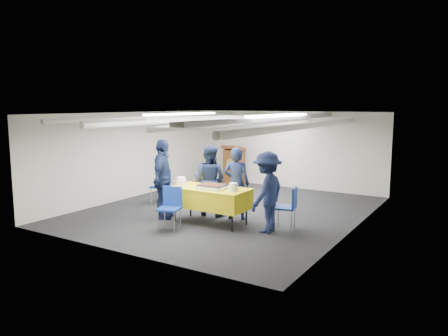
{
  "coord_description": "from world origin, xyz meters",
  "views": [
    {
      "loc": [
        5.26,
        -8.67,
        2.51
      ],
      "look_at": [
        0.03,
        -0.2,
        1.05
      ],
      "focal_mm": 35.0,
      "sensor_mm": 36.0,
      "label": 1
    }
  ],
  "objects": [
    {
      "name": "ground",
      "position": [
        0.0,
        0.0,
        0.0
      ],
      "size": [
        7.0,
        7.0,
        0.0
      ],
      "primitive_type": "plane",
      "color": "black",
      "rests_on": "ground"
    },
    {
      "name": "room_shell",
      "position": [
        0.09,
        0.41,
        1.81
      ],
      "size": [
        6.0,
        7.0,
        2.3
      ],
      "color": "beige",
      "rests_on": "ground"
    },
    {
      "name": "serving_table",
      "position": [
        0.28,
        -1.16,
        0.56
      ],
      "size": [
        1.68,
        0.82,
        0.77
      ],
      "color": "black",
      "rests_on": "ground"
    },
    {
      "name": "sheet_cake",
      "position": [
        0.39,
        -1.23,
        0.82
      ],
      "size": [
        0.56,
        0.44,
        0.1
      ],
      "color": "white",
      "rests_on": "serving_table"
    },
    {
      "name": "plate_stack_left",
      "position": [
        -0.44,
        -1.21,
        0.85
      ],
      "size": [
        0.23,
        0.23,
        0.17
      ],
      "color": "white",
      "rests_on": "serving_table"
    },
    {
      "name": "plate_stack_right",
      "position": [
        0.88,
        -1.21,
        0.85
      ],
      "size": [
        0.2,
        0.2,
        0.17
      ],
      "color": "white",
      "rests_on": "serving_table"
    },
    {
      "name": "podium",
      "position": [
        -1.6,
        3.05,
        0.61
      ],
      "size": [
        0.62,
        0.53,
        1.25
      ],
      "color": "brown",
      "rests_on": "ground"
    },
    {
      "name": "chair_near",
      "position": [
        -0.13,
        -1.97,
        0.53
      ],
      "size": [
        0.53,
        0.53,
        0.87
      ],
      "color": "gray",
      "rests_on": "ground"
    },
    {
      "name": "chair_right",
      "position": [
        1.89,
        -0.71,
        0.53
      ],
      "size": [
        0.5,
        0.5,
        0.87
      ],
      "color": "gray",
      "rests_on": "ground"
    },
    {
      "name": "chair_left",
      "position": [
        -1.81,
        -0.22,
        0.53
      ],
      "size": [
        0.5,
        0.5,
        0.87
      ],
      "color": "gray",
      "rests_on": "ground"
    },
    {
      "name": "sailor_a",
      "position": [
        0.56,
        -0.55,
        0.79
      ],
      "size": [
        0.67,
        0.54,
        1.58
      ],
      "primitive_type": "imported",
      "rotation": [
        0.0,
        0.0,
        3.45
      ],
      "color": "#0E1632",
      "rests_on": "ground"
    },
    {
      "name": "sailor_b",
      "position": [
        -0.13,
        -0.56,
        0.8
      ],
      "size": [
        0.84,
        0.69,
        1.6
      ],
      "primitive_type": "imported",
      "rotation": [
        0.0,
        0.0,
        3.25
      ],
      "color": "#0E1632",
      "rests_on": "ground"
    },
    {
      "name": "sailor_c",
      "position": [
        -0.85,
        -1.34,
        0.88
      ],
      "size": [
        0.84,
        1.11,
        1.76
      ],
      "primitive_type": "imported",
      "rotation": [
        0.0,
        0.0,
        2.02
      ],
      "color": "#0E1632",
      "rests_on": "ground"
    },
    {
      "name": "sailor_d",
      "position": [
        1.57,
        -1.08,
        0.8
      ],
      "size": [
        0.59,
        1.03,
        1.6
      ],
      "primitive_type": "imported",
      "rotation": [
        0.0,
        0.0,
        -1.57
      ],
      "color": "#0E1632",
      "rests_on": "ground"
    }
  ]
}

